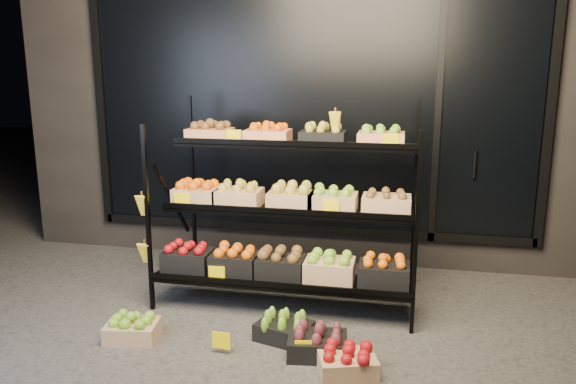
% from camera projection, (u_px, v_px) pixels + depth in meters
% --- Properties ---
extents(ground, '(24.00, 24.00, 0.00)m').
position_uv_depth(ground, '(271.00, 331.00, 4.17)').
color(ground, '#514F4C').
rests_on(ground, ground).
extents(building, '(6.00, 2.08, 3.50)m').
position_uv_depth(building, '(323.00, 82.00, 6.26)').
color(building, '#2D2826').
rests_on(building, ground).
extents(display_rack, '(2.18, 1.02, 1.68)m').
position_uv_depth(display_rack, '(286.00, 209.00, 4.57)').
color(display_rack, black).
rests_on(display_rack, ground).
extents(tag_floor_a, '(0.13, 0.01, 0.12)m').
position_uv_depth(tag_floor_a, '(221.00, 346.00, 3.83)').
color(tag_floor_a, '#FFDA00').
rests_on(tag_floor_a, ground).
extents(tag_floor_b, '(0.13, 0.01, 0.12)m').
position_uv_depth(tag_floor_b, '(304.00, 355.00, 3.71)').
color(tag_floor_b, '#FFDA00').
rests_on(tag_floor_b, ground).
extents(floor_crate_left, '(0.40, 0.32, 0.19)m').
position_uv_depth(floor_crate_left, '(132.00, 327.00, 4.04)').
color(floor_crate_left, tan).
rests_on(floor_crate_left, ground).
extents(floor_crate_midleft, '(0.44, 0.37, 0.19)m').
position_uv_depth(floor_crate_midleft, '(284.00, 328.00, 4.03)').
color(floor_crate_midleft, black).
rests_on(floor_crate_midleft, ground).
extents(floor_crate_midright, '(0.42, 0.36, 0.19)m').
position_uv_depth(floor_crate_midright, '(347.00, 361.00, 3.58)').
color(floor_crate_midright, tan).
rests_on(floor_crate_midright, ground).
extents(floor_crate_right, '(0.44, 0.34, 0.20)m').
position_uv_depth(floor_crate_right, '(318.00, 342.00, 3.81)').
color(floor_crate_right, black).
rests_on(floor_crate_right, ground).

